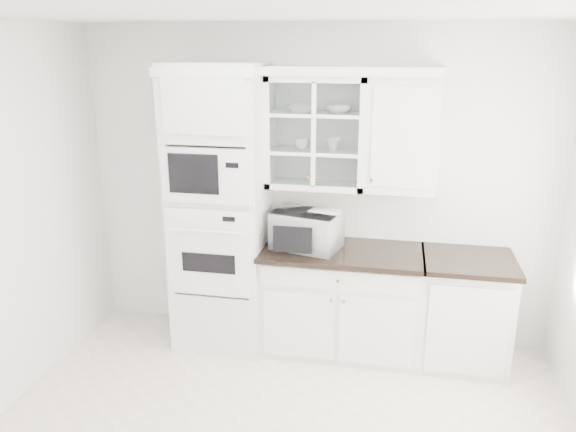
# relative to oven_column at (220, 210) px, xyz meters

# --- Properties ---
(room_shell) EXTENTS (4.00, 3.50, 2.70)m
(room_shell) POSITION_rel_oven_column_xyz_m (0.75, -0.99, 0.58)
(room_shell) COLOR white
(room_shell) RESTS_ON ground
(oven_column) EXTENTS (0.76, 0.68, 2.40)m
(oven_column) POSITION_rel_oven_column_xyz_m (0.00, 0.00, 0.00)
(oven_column) COLOR silver
(oven_column) RESTS_ON ground
(base_cabinet_run) EXTENTS (1.32, 0.67, 0.92)m
(base_cabinet_run) POSITION_rel_oven_column_xyz_m (1.03, 0.03, -0.74)
(base_cabinet_run) COLOR silver
(base_cabinet_run) RESTS_ON ground
(extra_base_cabinet) EXTENTS (0.72, 0.67, 0.92)m
(extra_base_cabinet) POSITION_rel_oven_column_xyz_m (2.03, 0.03, -0.74)
(extra_base_cabinet) COLOR silver
(extra_base_cabinet) RESTS_ON ground
(upper_cabinet_glass) EXTENTS (0.80, 0.33, 0.90)m
(upper_cabinet_glass) POSITION_rel_oven_column_xyz_m (0.78, 0.17, 0.65)
(upper_cabinet_glass) COLOR silver
(upper_cabinet_glass) RESTS_ON room_shell
(upper_cabinet_solid) EXTENTS (0.55, 0.33, 0.90)m
(upper_cabinet_solid) POSITION_rel_oven_column_xyz_m (1.46, 0.17, 0.65)
(upper_cabinet_solid) COLOR silver
(upper_cabinet_solid) RESTS_ON room_shell
(crown_molding) EXTENTS (2.14, 0.38, 0.07)m
(crown_molding) POSITION_rel_oven_column_xyz_m (0.68, 0.14, 1.14)
(crown_molding) COLOR white
(crown_molding) RESTS_ON room_shell
(countertop_microwave) EXTENTS (0.63, 0.56, 0.31)m
(countertop_microwave) POSITION_rel_oven_column_xyz_m (0.74, 0.02, -0.13)
(countertop_microwave) COLOR white
(countertop_microwave) RESTS_ON base_cabinet_run
(bowl_a) EXTENTS (0.27, 0.27, 0.06)m
(bowl_a) POSITION_rel_oven_column_xyz_m (0.65, 0.16, 0.84)
(bowl_a) COLOR white
(bowl_a) RESTS_ON upper_cabinet_glass
(bowl_b) EXTENTS (0.25, 0.25, 0.06)m
(bowl_b) POSITION_rel_oven_column_xyz_m (0.95, 0.16, 0.84)
(bowl_b) COLOR white
(bowl_b) RESTS_ON upper_cabinet_glass
(cup_a) EXTENTS (0.14, 0.14, 0.09)m
(cup_a) POSITION_rel_oven_column_xyz_m (0.66, 0.16, 0.56)
(cup_a) COLOR white
(cup_a) RESTS_ON upper_cabinet_glass
(cup_b) EXTENTS (0.13, 0.13, 0.11)m
(cup_b) POSITION_rel_oven_column_xyz_m (0.92, 0.16, 0.56)
(cup_b) COLOR white
(cup_b) RESTS_ON upper_cabinet_glass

